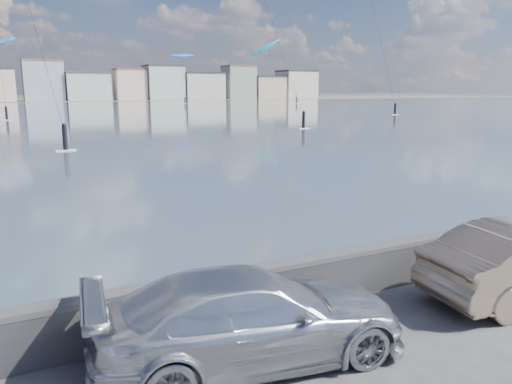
# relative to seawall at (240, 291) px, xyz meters

# --- Properties ---
(bay_water) EXTENTS (500.00, 177.00, 0.00)m
(bay_water) POSITION_rel_seawall_xyz_m (0.00, 88.80, -0.58)
(bay_water) COLOR #455267
(bay_water) RESTS_ON ground
(far_shore_strip) EXTENTS (500.00, 60.00, 0.00)m
(far_shore_strip) POSITION_rel_seawall_xyz_m (0.00, 197.30, -0.57)
(far_shore_strip) COLOR #4C473D
(far_shore_strip) RESTS_ON ground
(seawall) EXTENTS (400.00, 0.36, 1.08)m
(seawall) POSITION_rel_seawall_xyz_m (0.00, 0.00, 0.00)
(seawall) COLOR #28282B
(seawall) RESTS_ON ground
(far_buildings) EXTENTS (240.79, 13.26, 14.60)m
(far_buildings) POSITION_rel_seawall_xyz_m (1.31, 183.30, 5.44)
(far_buildings) COLOR beige
(far_buildings) RESTS_ON ground
(car_silver) EXTENTS (5.45, 2.79, 1.52)m
(car_silver) POSITION_rel_seawall_xyz_m (-0.46, -1.39, 0.18)
(car_silver) COLOR #B2B6BA
(car_silver) RESTS_ON ground
(kitesurfer_0) EXTENTS (8.57, 13.79, 15.12)m
(kitesurfer_0) POSITION_rel_seawall_xyz_m (48.02, 143.49, 13.47)
(kitesurfer_0) COLOR blue
(kitesurfer_0) RESTS_ON ground
(kitesurfer_3) EXTENTS (9.11, 18.60, 19.93)m
(kitesurfer_3) POSITION_rel_seawall_xyz_m (71.19, 132.12, 15.92)
(kitesurfer_3) COLOR #19BFBF
(kitesurfer_3) RESTS_ON ground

